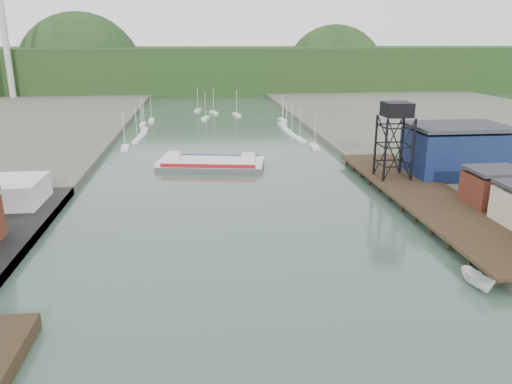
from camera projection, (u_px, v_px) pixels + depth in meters
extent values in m
plane|color=#2C4538|center=(268.00, 361.00, 49.27)|extent=(600.00, 600.00, 0.00)
cube|color=black|center=(427.00, 195.00, 95.53)|extent=(14.00, 70.00, 0.50)
cylinder|color=black|center=(396.00, 202.00, 95.20)|extent=(0.60, 0.60, 2.20)
cylinder|color=black|center=(456.00, 200.00, 96.51)|extent=(0.60, 0.60, 2.20)
cylinder|color=black|center=(385.00, 151.00, 102.52)|extent=(0.50, 0.50, 13.00)
cylinder|color=black|center=(413.00, 150.00, 103.18)|extent=(0.50, 0.50, 13.00)
cylinder|color=black|center=(375.00, 145.00, 108.22)|extent=(0.50, 0.50, 13.00)
cylinder|color=black|center=(402.00, 144.00, 108.88)|extent=(0.50, 0.50, 13.00)
cube|color=black|center=(397.00, 109.00, 103.36)|extent=(5.50, 5.50, 3.00)
cube|color=#0D1C3A|center=(455.00, 153.00, 109.84)|extent=(20.00, 14.00, 10.00)
cube|color=#2D2D33|center=(458.00, 126.00, 108.12)|extent=(20.50, 14.50, 0.80)
cube|color=#562518|center=(494.00, 191.00, 89.08)|extent=(9.00, 8.00, 6.00)
cube|color=silver|center=(125.00, 148.00, 144.86)|extent=(2.67, 7.65, 0.90)
cube|color=silver|center=(137.00, 140.00, 155.95)|extent=(2.81, 7.67, 0.90)
cube|color=silver|center=(142.00, 135.00, 164.44)|extent=(2.35, 7.59, 0.90)
cube|color=silver|center=(145.00, 130.00, 173.85)|extent=(2.01, 7.50, 0.90)
cube|color=silver|center=(143.00, 125.00, 185.28)|extent=(2.00, 7.50, 0.90)
cube|color=silver|center=(152.00, 120.00, 194.88)|extent=(2.16, 7.54, 0.90)
cube|color=silver|center=(314.00, 147.00, 146.29)|extent=(2.53, 7.62, 0.90)
cube|color=silver|center=(300.00, 140.00, 156.96)|extent=(2.76, 7.67, 0.90)
cube|color=silver|center=(291.00, 135.00, 165.20)|extent=(2.22, 7.56, 0.90)
cube|color=silver|center=(286.00, 130.00, 173.72)|extent=(2.18, 7.54, 0.90)
cube|color=silver|center=(282.00, 125.00, 184.31)|extent=(2.46, 7.61, 0.90)
cube|color=silver|center=(283.00, 120.00, 195.57)|extent=(2.48, 7.61, 0.90)
cube|color=silver|center=(206.00, 118.00, 200.85)|extent=(3.78, 7.76, 0.90)
cube|color=silver|center=(237.00, 115.00, 209.90)|extent=(3.31, 7.74, 0.90)
cube|color=silver|center=(214.00, 112.00, 216.47)|extent=(3.76, 7.76, 0.90)
cube|color=silver|center=(198.00, 110.00, 223.33)|extent=(3.40, 7.74, 0.90)
cylinder|color=#AFB0AB|center=(6.00, 41.00, 252.61)|extent=(3.20, 3.20, 60.00)
cube|color=#183216|center=(206.00, 69.00, 330.82)|extent=(500.00, 120.00, 28.00)
sphere|color=#183216|center=(82.00, 76.00, 323.21)|extent=(80.00, 80.00, 80.00)
sphere|color=#183216|center=(334.00, 76.00, 351.95)|extent=(70.00, 70.00, 70.00)
cube|color=#47484A|center=(211.00, 165.00, 124.11)|extent=(27.44, 14.87, 1.04)
cube|color=silver|center=(211.00, 162.00, 123.83)|extent=(27.44, 14.87, 0.83)
cube|color=#A31216|center=(208.00, 166.00, 118.76)|extent=(22.54, 4.23, 0.94)
cube|color=#161E9B|center=(214.00, 156.00, 128.79)|extent=(22.54, 4.23, 0.94)
cube|color=silver|center=(174.00, 156.00, 124.05)|extent=(3.63, 3.63, 2.08)
cube|color=silver|center=(248.00, 157.00, 122.89)|extent=(3.63, 3.63, 2.08)
imported|color=silver|center=(477.00, 280.00, 63.42)|extent=(2.88, 6.01, 2.23)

